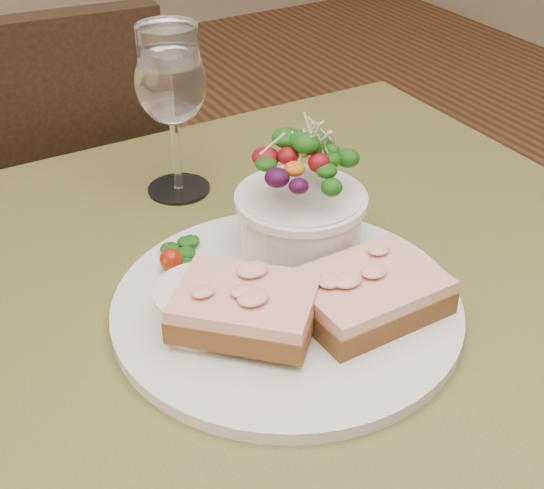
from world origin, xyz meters
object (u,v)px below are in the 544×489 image
dinner_plate (287,306)px  cafe_table (292,390)px  wine_glass (171,87)px  ramekin (203,304)px  sandwich_back (245,307)px  chair_far (43,333)px  salad_bowl (301,196)px  sandwich_front (368,293)px

dinner_plate → cafe_table: bearing=3.8°
wine_glass → ramekin: bearing=-109.2°
sandwich_back → chair_far: bearing=138.9°
ramekin → dinner_plate: bearing=-7.1°
salad_bowl → cafe_table: bearing=-125.4°
ramekin → wine_glass: size_ratio=0.43×
chair_far → salad_bowl: chair_far is taller
sandwich_front → sandwich_back: size_ratio=0.89×
wine_glass → chair_far: bearing=106.4°
chair_far → ramekin: bearing=99.0°
sandwich_back → wine_glass: wine_glass is taller
sandwich_front → sandwich_back: 0.11m
dinner_plate → salad_bowl: (0.05, 0.06, 0.07)m
dinner_plate → wine_glass: bearing=88.4°
ramekin → salad_bowl: salad_bowl is taller
chair_far → sandwich_front: chair_far is taller
cafe_table → chair_far: size_ratio=0.89×
chair_far → dinner_plate: 0.81m
dinner_plate → sandwich_back: sandwich_back is taller
cafe_table → chair_far: (-0.12, 0.65, -0.36)m
dinner_plate → wine_glass: wine_glass is taller
chair_far → salad_bowl: 0.81m
dinner_plate → sandwich_back: 0.06m
sandwich_back → ramekin: (-0.03, 0.03, -0.00)m
dinner_plate → wine_glass: size_ratio=1.77×
dinner_plate → chair_far: bearing=99.7°
sandwich_front → chair_far: bearing=102.1°
cafe_table → sandwich_front: bearing=-43.1°
sandwich_back → salad_bowl: salad_bowl is taller
ramekin → chair_far: bearing=93.2°
dinner_plate → ramekin: ramekin is taller
cafe_table → salad_bowl: size_ratio=6.30×
sandwich_front → cafe_table: bearing=135.4°
dinner_plate → salad_bowl: salad_bowl is taller
dinner_plate → salad_bowl: 0.11m
chair_far → wine_glass: bearing=112.3°
dinner_plate → sandwich_front: bearing=-38.4°
wine_glass → salad_bowl: bearing=-75.9°
salad_bowl → sandwich_front: bearing=-88.8°
sandwich_front → salad_bowl: 0.12m
cafe_table → sandwich_back: (-0.06, -0.02, 0.14)m
dinner_plate → sandwich_back: bearing=-162.0°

